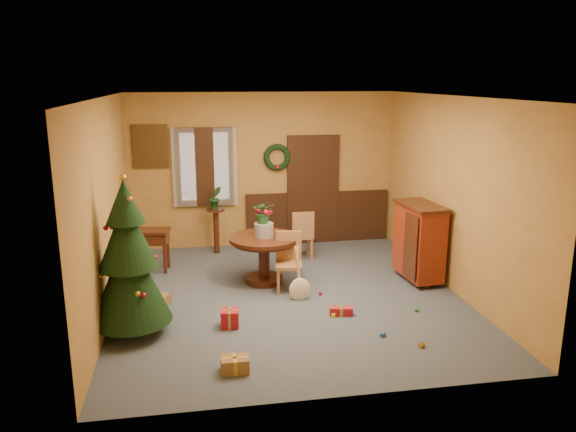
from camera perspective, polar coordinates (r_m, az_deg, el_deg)
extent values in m
plane|color=#3D4759|center=(8.41, 0.05, -8.16)|extent=(5.50, 5.50, 0.00)
plane|color=silver|center=(7.79, 0.06, 12.01)|extent=(5.50, 5.50, 0.00)
plane|color=olive|center=(10.65, -2.51, 4.67)|extent=(5.00, 0.00, 5.00)
plane|color=olive|center=(5.38, 5.12, -4.65)|extent=(5.00, 0.00, 5.00)
plane|color=olive|center=(7.95, -18.00, 0.81)|extent=(0.00, 5.50, 5.50)
plane|color=olive|center=(8.75, 16.41, 2.08)|extent=(0.00, 5.50, 5.50)
cube|color=black|center=(10.98, 3.01, -0.11)|extent=(2.80, 0.06, 1.00)
cube|color=black|center=(10.83, 2.54, 2.67)|extent=(1.00, 0.08, 2.10)
cube|color=white|center=(10.87, 2.51, 2.45)|extent=(0.80, 0.03, 1.90)
cube|color=black|center=(10.50, -8.46, 4.95)|extent=(1.05, 0.08, 1.45)
cube|color=white|center=(10.53, -8.47, 4.98)|extent=(0.88, 0.03, 1.25)
cube|color=white|center=(10.45, -10.54, 4.82)|extent=(0.42, 0.02, 1.45)
cube|color=white|center=(10.47, -6.37, 4.99)|extent=(0.42, 0.02, 1.45)
torus|color=black|center=(10.57, -1.11, 5.98)|extent=(0.51, 0.11, 0.51)
cube|color=#4C3819|center=(10.48, -13.78, 6.89)|extent=(0.62, 0.05, 0.78)
cube|color=gray|center=(10.51, -13.77, 6.91)|extent=(0.48, 0.02, 0.62)
cylinder|color=black|center=(8.74, -2.46, -2.30)|extent=(1.09, 1.09, 0.06)
cylinder|color=black|center=(8.75, -2.46, -2.67)|extent=(0.97, 0.97, 0.04)
cylinder|color=black|center=(8.84, -2.44, -4.48)|extent=(0.18, 0.18, 0.60)
cylinder|color=black|center=(8.95, -2.42, -6.44)|extent=(0.58, 0.58, 0.10)
cylinder|color=slate|center=(8.70, -2.47, -1.42)|extent=(0.30, 0.30, 0.22)
imported|color=#1E4C23|center=(8.62, -2.49, 0.48)|extent=(0.34, 0.29, 0.38)
cube|color=olive|center=(8.45, 0.08, -5.00)|extent=(0.45, 0.45, 0.05)
cube|color=olive|center=(8.55, 0.07, -3.02)|extent=(0.39, 0.10, 0.46)
cube|color=olive|center=(8.68, 1.12, -6.02)|extent=(0.05, 0.05, 0.40)
cube|color=olive|center=(8.68, -0.98, -6.03)|extent=(0.05, 0.05, 0.40)
cube|color=olive|center=(8.38, 1.18, -6.76)|extent=(0.05, 0.05, 0.40)
cube|color=olive|center=(8.38, -1.00, -6.76)|extent=(0.05, 0.05, 0.40)
cube|color=olive|center=(10.00, 1.37, -2.03)|extent=(0.39, 0.39, 0.05)
cube|color=olive|center=(9.77, 1.56, -0.91)|extent=(0.39, 0.04, 0.46)
cube|color=olive|center=(9.89, 0.63, -3.52)|extent=(0.04, 0.04, 0.39)
cube|color=olive|center=(9.94, 2.41, -3.43)|extent=(0.04, 0.04, 0.39)
cube|color=olive|center=(10.18, 0.34, -3.00)|extent=(0.04, 0.04, 0.39)
cube|color=olive|center=(10.23, 2.07, -2.92)|extent=(0.04, 0.04, 0.39)
cylinder|color=black|center=(10.38, -7.29, -1.60)|extent=(0.10, 0.10, 0.81)
cylinder|color=black|center=(10.28, -7.36, 0.63)|extent=(0.32, 0.32, 0.03)
imported|color=#19471E|center=(10.23, -7.40, 1.86)|extent=(0.28, 0.25, 0.42)
cylinder|color=#382111|center=(7.49, -15.44, -10.66)|extent=(0.13, 0.13, 0.22)
cone|color=black|center=(7.24, -15.78, -5.90)|extent=(0.99, 0.99, 1.18)
cone|color=black|center=(7.08, -16.07, -1.77)|extent=(0.72, 0.72, 0.86)
cone|color=black|center=(6.99, -16.29, 1.45)|extent=(0.47, 0.47, 0.54)
sphere|color=gold|center=(6.93, -16.45, 3.78)|extent=(0.09, 0.09, 0.09)
cube|color=black|center=(9.57, -14.37, -1.50)|extent=(0.85, 0.52, 0.05)
cube|color=black|center=(9.60, -14.33, -2.20)|extent=(0.80, 0.47, 0.17)
cube|color=black|center=(9.70, -16.25, -3.62)|extent=(0.09, 0.29, 0.66)
cube|color=black|center=(9.64, -12.23, -3.47)|extent=(0.09, 0.29, 0.66)
cube|color=#631E0B|center=(9.09, 13.18, -2.54)|extent=(0.54, 0.95, 1.14)
cube|color=black|center=(8.94, 13.38, 1.04)|extent=(0.60, 1.01, 0.05)
cylinder|color=black|center=(8.94, 13.92, -6.92)|extent=(0.06, 0.06, 0.08)
cylinder|color=black|center=(9.60, 12.09, -5.35)|extent=(0.06, 0.06, 0.08)
cube|color=brown|center=(6.43, -5.42, -14.77)|extent=(0.31, 0.22, 0.16)
cube|color=gold|center=(6.43, -5.42, -14.77)|extent=(0.31, 0.03, 0.17)
cube|color=gold|center=(6.43, -5.42, -14.77)|extent=(0.04, 0.23, 0.17)
cube|color=maroon|center=(7.45, -5.93, -10.30)|extent=(0.25, 0.25, 0.23)
cube|color=gold|center=(7.45, -5.93, -10.30)|extent=(0.23, 0.06, 0.23)
cube|color=gold|center=(7.45, -5.93, -10.30)|extent=(0.06, 0.23, 0.23)
cube|color=brown|center=(8.30, -12.75, -8.32)|extent=(0.30, 0.30, 0.13)
cube|color=gold|center=(8.30, -12.75, -8.32)|extent=(0.19, 0.20, 0.14)
cube|color=gold|center=(8.30, -12.75, -8.32)|extent=(0.15, 0.15, 0.14)
cube|color=maroon|center=(7.80, 5.42, -9.60)|extent=(0.33, 0.19, 0.11)
cube|color=gold|center=(7.80, 5.42, -9.60)|extent=(0.32, 0.08, 0.11)
cube|color=gold|center=(7.80, 5.42, -9.60)|extent=(0.07, 0.14, 0.11)
cube|color=#24529C|center=(7.28, 9.62, -11.79)|extent=(0.09, 0.09, 0.05)
sphere|color=green|center=(8.08, 12.91, -9.24)|extent=(0.06, 0.06, 0.06)
cube|color=gold|center=(7.75, 4.68, -10.00)|extent=(0.09, 0.09, 0.05)
sphere|color=red|center=(8.45, 3.29, -7.83)|extent=(0.06, 0.06, 0.06)
cube|color=gold|center=(7.11, 13.42, -12.66)|extent=(0.09, 0.09, 0.05)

